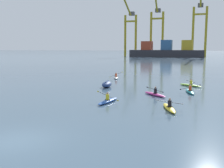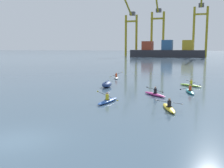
{
  "view_description": "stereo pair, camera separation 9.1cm",
  "coord_description": "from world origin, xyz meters",
  "px_view_note": "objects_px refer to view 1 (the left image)",
  "views": [
    {
      "loc": [
        8.99,
        -11.01,
        4.88
      ],
      "look_at": [
        -0.74,
        18.21,
        0.6
      ],
      "focal_mm": 42.29,
      "sensor_mm": 36.0,
      "label": 1
    },
    {
      "loc": [
        9.08,
        -10.98,
        4.88
      ],
      "look_at": [
        -0.74,
        18.21,
        0.6
      ],
      "focal_mm": 42.29,
      "sensor_mm": 36.0,
      "label": 2
    }
  ],
  "objects_px": {
    "gantry_crane_west_mid": "(157,26)",
    "kayak_yellow": "(169,107)",
    "gantry_crane_east_mid": "(200,22)",
    "capsized_dinghy": "(107,84)",
    "kayak_lime": "(190,85)",
    "kayak_blue": "(108,101)",
    "kayak_white": "(116,77)",
    "container_barge": "(167,51)",
    "kayak_magenta": "(155,94)",
    "kayak_teal": "(190,91)",
    "gantry_crane_west": "(130,28)"
  },
  "relations": [
    {
      "from": "kayak_yellow",
      "to": "kayak_magenta",
      "type": "xyz_separation_m",
      "value": [
        -2.08,
        5.79,
        -0.0
      ]
    },
    {
      "from": "kayak_blue",
      "to": "kayak_yellow",
      "type": "bearing_deg",
      "value": -10.54
    },
    {
      "from": "gantry_crane_west",
      "to": "kayak_blue",
      "type": "distance_m",
      "value": 125.76
    },
    {
      "from": "kayak_white",
      "to": "kayak_lime",
      "type": "xyz_separation_m",
      "value": [
        11.56,
        -5.3,
        0.0
      ]
    },
    {
      "from": "capsized_dinghy",
      "to": "kayak_magenta",
      "type": "xyz_separation_m",
      "value": [
        6.6,
        -3.89,
        -0.18
      ]
    },
    {
      "from": "gantry_crane_east_mid",
      "to": "kayak_lime",
      "type": "relative_size",
      "value": 11.66
    },
    {
      "from": "kayak_yellow",
      "to": "capsized_dinghy",
      "type": "bearing_deg",
      "value": 131.9
    },
    {
      "from": "gantry_crane_west_mid",
      "to": "kayak_white",
      "type": "distance_m",
      "value": 108.85
    },
    {
      "from": "capsized_dinghy",
      "to": "gantry_crane_west_mid",
      "type": "bearing_deg",
      "value": 96.01
    },
    {
      "from": "gantry_crane_west_mid",
      "to": "kayak_white",
      "type": "relative_size",
      "value": 10.04
    },
    {
      "from": "container_barge",
      "to": "gantry_crane_east_mid",
      "type": "distance_m",
      "value": 24.03
    },
    {
      "from": "kayak_yellow",
      "to": "kayak_blue",
      "type": "bearing_deg",
      "value": 169.46
    },
    {
      "from": "capsized_dinghy",
      "to": "kayak_lime",
      "type": "relative_size",
      "value": 0.89
    },
    {
      "from": "capsized_dinghy",
      "to": "kayak_white",
      "type": "distance_m",
      "value": 9.48
    },
    {
      "from": "container_barge",
      "to": "capsized_dinghy",
      "type": "xyz_separation_m",
      "value": [
        5.52,
        -107.07,
        -2.63
      ]
    },
    {
      "from": "kayak_blue",
      "to": "kayak_teal",
      "type": "relative_size",
      "value": 1.0
    },
    {
      "from": "gantry_crane_west_mid",
      "to": "kayak_yellow",
      "type": "distance_m",
      "value": 128.87
    },
    {
      "from": "gantry_crane_west",
      "to": "kayak_magenta",
      "type": "relative_size",
      "value": 10.44
    },
    {
      "from": "gantry_crane_east_mid",
      "to": "kayak_lime",
      "type": "bearing_deg",
      "value": -90.06
    },
    {
      "from": "gantry_crane_west",
      "to": "gantry_crane_west_mid",
      "type": "xyz_separation_m",
      "value": [
        13.98,
        3.78,
        0.9
      ]
    },
    {
      "from": "gantry_crane_west_mid",
      "to": "kayak_lime",
      "type": "bearing_deg",
      "value": -78.89
    },
    {
      "from": "gantry_crane_west_mid",
      "to": "gantry_crane_east_mid",
      "type": "relative_size",
      "value": 0.96
    },
    {
      "from": "kayak_white",
      "to": "kayak_yellow",
      "type": "height_order",
      "value": "kayak_white"
    },
    {
      "from": "container_barge",
      "to": "gantry_crane_west",
      "type": "relative_size",
      "value": 1.23
    },
    {
      "from": "gantry_crane_east_mid",
      "to": "capsized_dinghy",
      "type": "xyz_separation_m",
      "value": [
        -9.93,
        -117.89,
        -17.52
      ]
    },
    {
      "from": "kayak_white",
      "to": "kayak_lime",
      "type": "bearing_deg",
      "value": -24.62
    },
    {
      "from": "gantry_crane_east_mid",
      "to": "capsized_dinghy",
      "type": "distance_m",
      "value": 119.6
    },
    {
      "from": "kayak_lime",
      "to": "kayak_yellow",
      "type": "distance_m",
      "value": 13.75
    },
    {
      "from": "capsized_dinghy",
      "to": "kayak_teal",
      "type": "bearing_deg",
      "value": -5.69
    },
    {
      "from": "container_barge",
      "to": "gantry_crane_west",
      "type": "distance_m",
      "value": 24.9
    },
    {
      "from": "gantry_crane_east_mid",
      "to": "kayak_white",
      "type": "relative_size",
      "value": 10.49
    },
    {
      "from": "gantry_crane_west",
      "to": "gantry_crane_east_mid",
      "type": "distance_m",
      "value": 36.62
    },
    {
      "from": "kayak_lime",
      "to": "gantry_crane_west",
      "type": "bearing_deg",
      "value": 108.37
    },
    {
      "from": "gantry_crane_east_mid",
      "to": "kayak_magenta",
      "type": "height_order",
      "value": "gantry_crane_east_mid"
    },
    {
      "from": "container_barge",
      "to": "kayak_magenta",
      "type": "xyz_separation_m",
      "value": [
        12.12,
        -110.95,
        -2.81
      ]
    },
    {
      "from": "kayak_blue",
      "to": "kayak_magenta",
      "type": "height_order",
      "value": "kayak_magenta"
    },
    {
      "from": "gantry_crane_west_mid",
      "to": "gantry_crane_east_mid",
      "type": "height_order",
      "value": "gantry_crane_east_mid"
    },
    {
      "from": "kayak_white",
      "to": "kayak_teal",
      "type": "relative_size",
      "value": 0.99
    },
    {
      "from": "gantry_crane_west_mid",
      "to": "capsized_dinghy",
      "type": "height_order",
      "value": "gantry_crane_west_mid"
    },
    {
      "from": "kayak_lime",
      "to": "kayak_blue",
      "type": "bearing_deg",
      "value": -117.64
    },
    {
      "from": "gantry_crane_east_mid",
      "to": "capsized_dinghy",
      "type": "bearing_deg",
      "value": -94.81
    },
    {
      "from": "kayak_lime",
      "to": "container_barge",
      "type": "bearing_deg",
      "value": 98.46
    },
    {
      "from": "gantry_crane_east_mid",
      "to": "kayak_white",
      "type": "height_order",
      "value": "gantry_crane_east_mid"
    },
    {
      "from": "gantry_crane_west_mid",
      "to": "kayak_magenta",
      "type": "relative_size",
      "value": 12.0
    },
    {
      "from": "kayak_lime",
      "to": "kayak_magenta",
      "type": "relative_size",
      "value": 1.08
    },
    {
      "from": "container_barge",
      "to": "kayak_yellow",
      "type": "xyz_separation_m",
      "value": [
        14.2,
        -116.74,
        -2.81
      ]
    },
    {
      "from": "kayak_lime",
      "to": "gantry_crane_west_mid",
      "type": "bearing_deg",
      "value": 101.11
    },
    {
      "from": "gantry_crane_west",
      "to": "kayak_teal",
      "type": "bearing_deg",
      "value": -72.34
    },
    {
      "from": "capsized_dinghy",
      "to": "gantry_crane_west",
      "type": "bearing_deg",
      "value": 103.11
    },
    {
      "from": "kayak_teal",
      "to": "kayak_yellow",
      "type": "bearing_deg",
      "value": -98.23
    }
  ]
}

